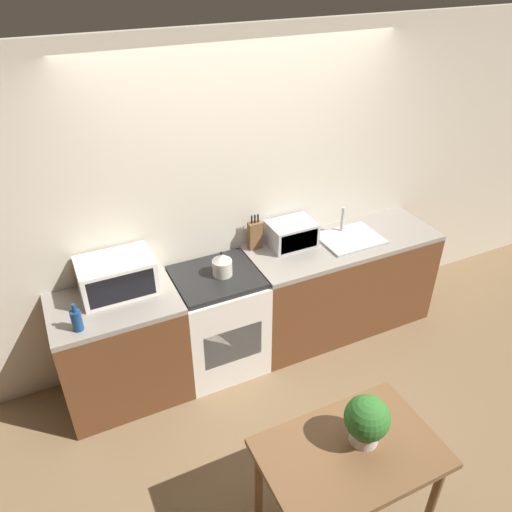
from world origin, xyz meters
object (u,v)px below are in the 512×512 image
at_px(stove_range, 219,321).
at_px(dining_table, 349,462).
at_px(bottle, 77,320).
at_px(toaster_oven, 291,234).
at_px(kettle, 222,265).
at_px(microwave, 117,276).

bearing_deg(stove_range, dining_table, -85.56).
relative_size(bottle, dining_table, 0.21).
bearing_deg(bottle, toaster_oven, 10.79).
bearing_deg(dining_table, kettle, 92.78).
distance_m(microwave, dining_table, 1.98).
height_order(kettle, microwave, microwave).
height_order(stove_range, bottle, bottle).
relative_size(stove_range, toaster_oven, 2.36).
bearing_deg(microwave, dining_table, -64.42).
bearing_deg(dining_table, microwave, 115.58).
relative_size(stove_range, microwave, 1.71).
relative_size(stove_range, bottle, 4.35).
distance_m(kettle, bottle, 1.11).
height_order(stove_range, kettle, kettle).
bearing_deg(toaster_oven, dining_table, -108.72).
xyz_separation_m(kettle, toaster_oven, (0.69, 0.16, 0.01)).
bearing_deg(dining_table, stove_range, 94.44).
bearing_deg(toaster_oven, microwave, -178.61).
bearing_deg(bottle, stove_range, 10.34).
distance_m(microwave, bottle, 0.45).
relative_size(stove_range, dining_table, 0.92).
distance_m(toaster_oven, dining_table, 1.92).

